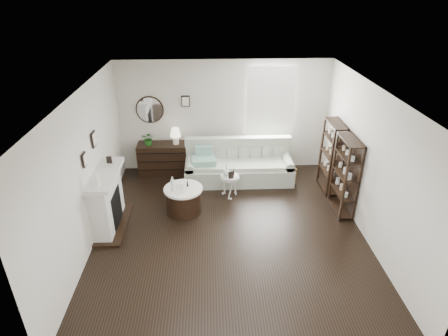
{
  "coord_description": "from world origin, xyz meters",
  "views": [
    {
      "loc": [
        -0.36,
        -5.8,
        4.34
      ],
      "look_at": [
        -0.08,
        0.8,
        0.96
      ],
      "focal_mm": 30.0,
      "sensor_mm": 36.0,
      "label": 1
    }
  ],
  "objects_px": {
    "sofa": "(238,167)",
    "dresser": "(163,159)",
    "drum_table": "(184,200)",
    "pedestal_table": "(230,178)"
  },
  "relations": [
    {
      "from": "sofa",
      "to": "dresser",
      "type": "height_order",
      "value": "sofa"
    },
    {
      "from": "pedestal_table",
      "to": "sofa",
      "type": "bearing_deg",
      "value": 72.19
    },
    {
      "from": "dresser",
      "to": "pedestal_table",
      "type": "relative_size",
      "value": 2.3
    },
    {
      "from": "sofa",
      "to": "dresser",
      "type": "xyz_separation_m",
      "value": [
        -1.82,
        0.39,
        0.07
      ]
    },
    {
      "from": "sofa",
      "to": "dresser",
      "type": "distance_m",
      "value": 1.86
    },
    {
      "from": "drum_table",
      "to": "pedestal_table",
      "type": "bearing_deg",
      "value": 29.65
    },
    {
      "from": "dresser",
      "to": "drum_table",
      "type": "xyz_separation_m",
      "value": [
        0.59,
        -1.72,
        -0.11
      ]
    },
    {
      "from": "dresser",
      "to": "drum_table",
      "type": "relative_size",
      "value": 1.49
    },
    {
      "from": "sofa",
      "to": "drum_table",
      "type": "height_order",
      "value": "sofa"
    },
    {
      "from": "dresser",
      "to": "drum_table",
      "type": "height_order",
      "value": "dresser"
    }
  ]
}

